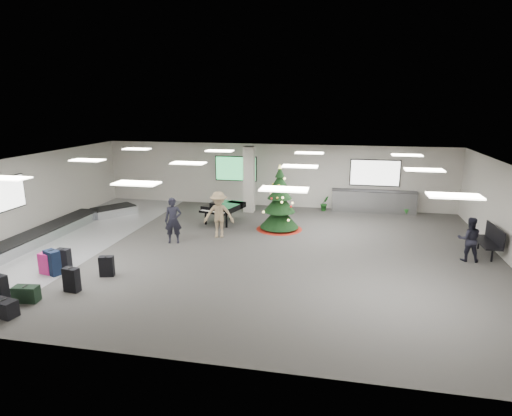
% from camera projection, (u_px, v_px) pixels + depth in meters
% --- Properties ---
extents(ground, '(18.00, 18.00, 0.00)m').
position_uv_depth(ground, '(243.00, 250.00, 15.66)').
color(ground, '#393734').
rests_on(ground, ground).
extents(room_envelope, '(18.02, 14.02, 3.21)m').
position_uv_depth(room_envelope, '(237.00, 184.00, 15.81)').
color(room_envelope, '#B3AEA4').
rests_on(room_envelope, ground).
extents(baggage_carousel, '(2.28, 9.71, 0.43)m').
position_uv_depth(baggage_carousel, '(51.00, 232.00, 17.03)').
color(baggage_carousel, silver).
rests_on(baggage_carousel, ground).
extents(service_counter, '(4.05, 0.65, 1.08)m').
position_uv_depth(service_counter, '(374.00, 201.00, 20.89)').
color(service_counter, silver).
rests_on(service_counter, ground).
extents(suitcase_0, '(0.49, 0.34, 0.72)m').
position_uv_depth(suitcase_0, '(0.00, 287.00, 11.66)').
color(suitcase_0, black).
rests_on(suitcase_0, ground).
extents(suitcase_1, '(0.48, 0.30, 0.72)m').
position_uv_depth(suitcase_1, '(72.00, 280.00, 12.16)').
color(suitcase_1, black).
rests_on(suitcase_1, ground).
extents(pink_suitcase, '(0.47, 0.32, 0.69)m').
position_uv_depth(pink_suitcase, '(46.00, 264.00, 13.39)').
color(pink_suitcase, '#D61C78').
rests_on(pink_suitcase, ground).
extents(suitcase_3, '(0.48, 0.34, 0.67)m').
position_uv_depth(suitcase_3, '(107.00, 266.00, 13.23)').
color(suitcase_3, black).
rests_on(suitcase_3, ground).
extents(navy_suitcase, '(0.59, 0.49, 0.81)m').
position_uv_depth(navy_suitcase, '(53.00, 263.00, 13.34)').
color(navy_suitcase, black).
rests_on(navy_suitcase, ground).
extents(green_duffel, '(0.69, 0.41, 0.46)m').
position_uv_depth(green_duffel, '(26.00, 294.00, 11.56)').
color(green_duffel, black).
rests_on(green_duffel, ground).
extents(suitcase_7, '(0.37, 0.26, 0.51)m').
position_uv_depth(suitcase_7, '(70.00, 281.00, 12.32)').
color(suitcase_7, black).
rests_on(suitcase_7, ground).
extents(suitcase_8, '(0.44, 0.26, 0.66)m').
position_uv_depth(suitcase_8, '(64.00, 258.00, 13.92)').
color(suitcase_8, black).
rests_on(suitcase_8, ground).
extents(black_duffel, '(0.71, 0.48, 0.45)m').
position_uv_depth(black_duffel, '(4.00, 308.00, 10.76)').
color(black_duffel, black).
rests_on(black_duffel, ground).
extents(christmas_tree, '(1.96, 1.96, 2.79)m').
position_uv_depth(christmas_tree, '(279.00, 207.00, 17.98)').
color(christmas_tree, maroon).
rests_on(christmas_tree, ground).
extents(grand_piano, '(1.75, 2.05, 1.00)m').
position_uv_depth(grand_piano, '(223.00, 207.00, 18.98)').
color(grand_piano, black).
rests_on(grand_piano, ground).
extents(bench, '(0.62, 1.70, 1.06)m').
position_uv_depth(bench, '(490.00, 239.00, 14.97)').
color(bench, black).
rests_on(bench, ground).
extents(traveler_a, '(0.74, 0.59, 1.76)m').
position_uv_depth(traveler_a, '(173.00, 221.00, 16.26)').
color(traveler_a, black).
rests_on(traveler_a, ground).
extents(traveler_b, '(1.30, 0.90, 1.85)m').
position_uv_depth(traveler_b, '(219.00, 215.00, 16.94)').
color(traveler_b, '#967E5D').
rests_on(traveler_b, ground).
extents(traveler_bench, '(0.77, 0.61, 1.53)m').
position_uv_depth(traveler_bench, '(469.00, 239.00, 14.41)').
color(traveler_bench, black).
rests_on(traveler_bench, ground).
extents(potted_plant_left, '(0.53, 0.51, 0.76)m').
position_uv_depth(potted_plant_left, '(325.00, 203.00, 21.19)').
color(potted_plant_left, '#143D13').
rests_on(potted_plant_left, ground).
extents(potted_plant_right, '(0.55, 0.55, 0.71)m').
position_uv_depth(potted_plant_right, '(406.00, 207.00, 20.50)').
color(potted_plant_right, '#143D13').
rests_on(potted_plant_right, ground).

